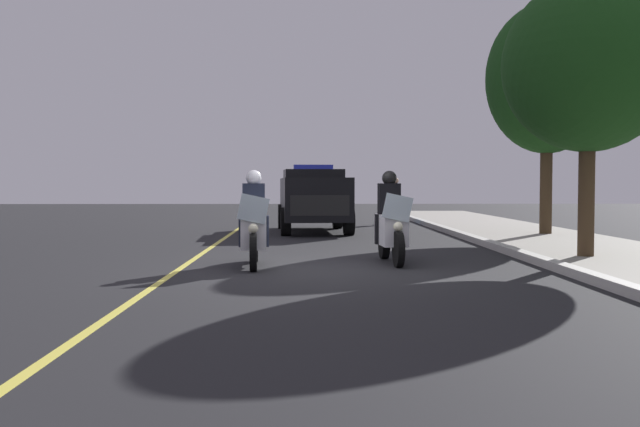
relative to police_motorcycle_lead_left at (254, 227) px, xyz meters
The scene contains 9 objects.
ground_plane 1.53m from the police_motorcycle_lead_left, 62.06° to the left, with size 80.00×80.00×0.00m, color black.
curb_strip 5.27m from the police_motorcycle_lead_left, 83.00° to the left, with size 48.00×0.24×0.15m, color #B7B5AD.
lane_stripe_center 1.57m from the police_motorcycle_lead_left, 63.00° to the right, with size 48.00×0.12×0.01m, color #E0D14C.
police_motorcycle_lead_left is the anchor object (origin of this frame).
police_motorcycle_lead_right 2.57m from the police_motorcycle_lead_left, 101.67° to the left, with size 2.14×0.60×1.72m.
police_suv 9.30m from the police_motorcycle_lead_left, behind, with size 5.01×2.31×2.05m.
cyclist_background 14.22m from the police_motorcycle_lead_left, 162.65° to the left, with size 1.76×0.33×1.69m.
tree_mid_block 6.98m from the police_motorcycle_lead_left, 96.60° to the left, with size 3.21×3.21×5.26m.
tree_far_back 10.82m from the police_motorcycle_lead_left, 132.30° to the left, with size 3.33×3.33×6.31m.
Camera 1 is at (12.27, -0.29, 1.48)m, focal length 40.71 mm.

